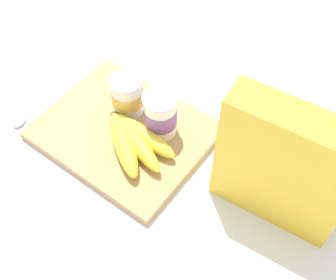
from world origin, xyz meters
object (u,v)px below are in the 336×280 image
object	(u,v)px
yogurt_cup_front	(127,95)
spoon	(25,111)
yogurt_cup_back	(160,115)
banana_bunch	(134,140)
cereal_box	(283,168)
cutting_board	(124,132)

from	to	relation	value
yogurt_cup_front	spoon	size ratio (longest dim) A/B	0.63
yogurt_cup_front	yogurt_cup_back	bearing A→B (deg)	-2.97
banana_bunch	spoon	world-z (taller)	banana_bunch
cereal_box	spoon	bearing A→B (deg)	-173.28
yogurt_cup_back	spoon	xyz separation A→B (m)	(-0.26, -0.12, -0.06)
cutting_board	cereal_box	distance (m)	0.32
cutting_board	yogurt_cup_front	bearing A→B (deg)	119.28
cereal_box	yogurt_cup_front	distance (m)	0.33
yogurt_cup_front	yogurt_cup_back	world-z (taller)	yogurt_cup_back
yogurt_cup_back	banana_bunch	bearing A→B (deg)	-106.69
cereal_box	yogurt_cup_back	xyz separation A→B (m)	(-0.24, 0.01, -0.06)
cereal_box	yogurt_cup_back	bearing A→B (deg)	172.69
yogurt_cup_front	yogurt_cup_back	distance (m)	0.08
yogurt_cup_front	banana_bunch	xyz separation A→B (m)	(0.07, -0.06, -0.02)
banana_bunch	yogurt_cup_front	bearing A→B (deg)	136.03
yogurt_cup_front	banana_bunch	bearing A→B (deg)	-43.97
yogurt_cup_front	spoon	bearing A→B (deg)	-145.29
banana_bunch	yogurt_cup_back	bearing A→B (deg)	73.31
spoon	yogurt_cup_front	bearing A→B (deg)	34.71
yogurt_cup_front	banana_bunch	size ratio (longest dim) A/B	0.50
cutting_board	yogurt_cup_front	distance (m)	0.07
spoon	cereal_box	bearing A→B (deg)	12.27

